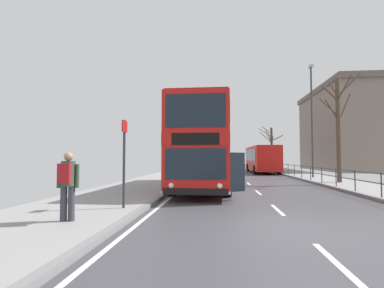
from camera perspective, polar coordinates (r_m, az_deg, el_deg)
name	(u,v)px	position (r m, az deg, el deg)	size (l,w,h in m)	color
ground	(268,227)	(7.48, 14.60, -15.39)	(15.80, 140.00, 0.20)	#404045
double_decker_bus_main	(204,147)	(15.94, 2.40, -0.60)	(3.26, 10.58, 4.35)	red
background_bus_far_lane	(262,158)	(34.09, 13.46, -2.77)	(2.81, 10.12, 2.95)	red
pedestrian_railing_far_kerb	(322,172)	(19.95, 24.01, -5.05)	(0.05, 22.54, 0.97)	#2D3338
pedestrian_with_backpack	(67,181)	(7.84, -23.15, -6.62)	(0.55, 0.56, 1.69)	#383842
bus_stop_sign_near	(124,154)	(9.35, -13.11, -1.86)	(0.08, 0.44, 2.74)	#2D2D33
street_lamp_far_side	(312,113)	(25.75, 22.35, 5.64)	(0.28, 0.60, 9.15)	#38383D
bare_tree_far_00	(339,124)	(20.97, 26.71, 3.52)	(2.84, 2.73, 7.10)	#4C3D2D
bare_tree_far_01	(271,146)	(43.70, 15.24, -0.43)	(3.34, 1.85, 6.23)	brown
background_building_00	(351,129)	(45.51, 28.65, 2.58)	(9.68, 17.31, 11.23)	slate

